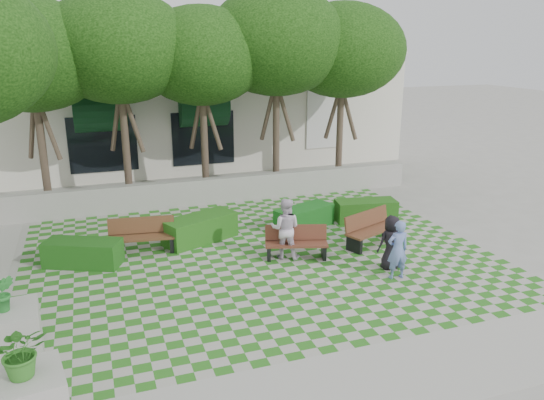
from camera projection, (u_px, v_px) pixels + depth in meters
name	position (u px, v px, depth m)	size (l,w,h in m)	color
ground	(273.00, 272.00, 13.15)	(90.00, 90.00, 0.00)	gray
lawn	(260.00, 257.00, 14.05)	(12.00, 12.00, 0.00)	#2B721E
sidewalk_south	(365.00, 383.00, 8.90)	(16.00, 2.00, 0.01)	#9E9B93
retaining_wall	(215.00, 191.00, 18.62)	(15.00, 0.36, 0.90)	#9E9B93
bench_east	(371.00, 229.00, 14.83)	(1.88, 1.22, 0.94)	#542F1C
bench_mid	(296.00, 243.00, 13.93)	(1.72, 1.00, 0.86)	#532A1C
bench_west	(142.00, 236.00, 14.31)	(1.83, 0.82, 0.93)	#51311C
hedge_east	(366.00, 210.00, 16.83)	(1.91, 0.76, 0.67)	#1C4D14
hedge_midright	(304.00, 217.00, 16.18)	(1.88, 0.75, 0.66)	#15511A
hedge_midleft	(200.00, 229.00, 15.11)	(2.11, 0.85, 0.74)	#1E5316
hedge_west	(83.00, 253.00, 13.48)	(1.89, 0.76, 0.66)	#174A13
planter_front	(28.00, 392.00, 7.55)	(1.15, 1.15, 1.78)	#9E9B93
planter_back	(10.00, 333.00, 9.36)	(1.09, 1.09, 1.68)	#9E9B93
person_blue	(398.00, 250.00, 12.63)	(0.54, 0.35, 1.47)	#6C81C5
person_dark	(391.00, 243.00, 13.19)	(0.68, 0.44, 1.39)	black
person_white	(285.00, 228.00, 13.82)	(0.79, 0.62, 1.63)	silver
tree_row	(153.00, 52.00, 16.43)	(17.70, 13.40, 7.41)	#47382B
building	(194.00, 105.00, 25.43)	(18.00, 8.92, 5.15)	silver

